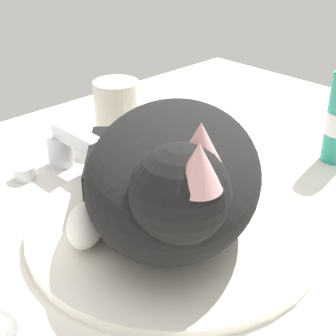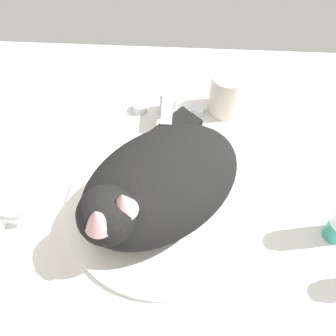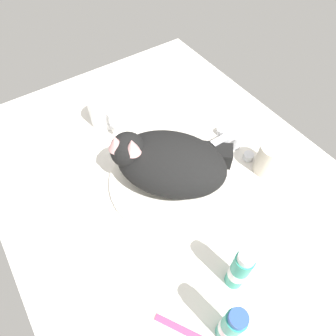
% 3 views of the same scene
% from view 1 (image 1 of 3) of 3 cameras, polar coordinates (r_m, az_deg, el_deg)
% --- Properties ---
extents(ground_plane, '(1.10, 0.83, 0.03)m').
position_cam_1_polar(ground_plane, '(0.57, 0.61, -8.27)').
color(ground_plane, silver).
extents(sink_basin, '(0.32, 0.32, 0.01)m').
position_cam_1_polar(sink_basin, '(0.56, 0.62, -6.55)').
color(sink_basin, white).
rests_on(sink_basin, ground_plane).
extents(faucet, '(0.14, 0.11, 0.06)m').
position_cam_1_polar(faucet, '(0.69, -11.46, 2.13)').
color(faucet, silver).
rests_on(faucet, ground_plane).
extents(cat, '(0.32, 0.33, 0.15)m').
position_cam_1_polar(cat, '(0.51, 0.26, -0.62)').
color(cat, black).
rests_on(cat, sink_basin).
extents(rinse_cup, '(0.07, 0.07, 0.09)m').
position_cam_1_polar(rinse_cup, '(0.76, -5.75, 6.43)').
color(rinse_cup, silver).
rests_on(rinse_cup, ground_plane).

